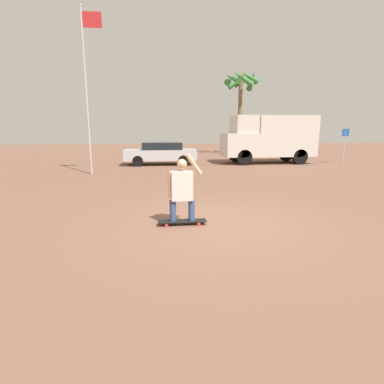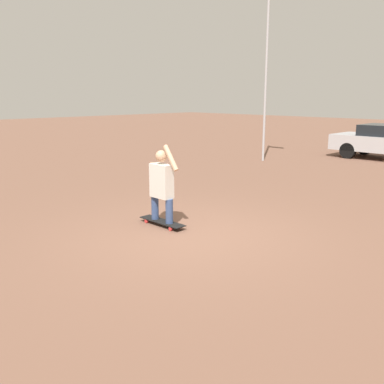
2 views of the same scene
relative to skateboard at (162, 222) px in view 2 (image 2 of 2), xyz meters
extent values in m
plane|color=brown|center=(0.84, -0.03, -0.08)|extent=(80.00, 80.00, 0.00)
cube|color=black|center=(0.00, 0.00, 0.01)|extent=(1.06, 0.25, 0.02)
cylinder|color=red|center=(-0.35, -0.11, -0.04)|extent=(0.07, 0.03, 0.07)
cylinder|color=red|center=(-0.35, 0.11, -0.04)|extent=(0.07, 0.03, 0.07)
cylinder|color=red|center=(0.35, -0.11, -0.04)|extent=(0.07, 0.03, 0.07)
cylinder|color=red|center=(0.35, 0.11, -0.04)|extent=(0.07, 0.03, 0.07)
cylinder|color=#384C7A|center=(-0.20, 0.00, 0.24)|extent=(0.14, 0.14, 0.46)
cylinder|color=#384C7A|center=(0.20, 0.00, 0.24)|extent=(0.14, 0.14, 0.46)
cube|color=silver|center=(0.00, 0.00, 0.79)|extent=(0.45, 0.22, 0.63)
sphere|color=tan|center=(0.00, 0.00, 1.26)|extent=(0.22, 0.22, 0.22)
cylinder|color=tan|center=(-0.26, 0.00, 0.83)|extent=(0.09, 0.09, 0.56)
cylinder|color=tan|center=(0.26, 0.00, 1.25)|extent=(0.36, 0.09, 0.47)
cylinder|color=black|center=(-1.54, 11.05, 0.23)|extent=(0.61, 0.22, 0.61)
cylinder|color=black|center=(-1.54, 12.63, 0.23)|extent=(0.61, 0.22, 0.61)
cylinder|color=#B7B7BC|center=(-3.54, 8.18, 3.50)|extent=(0.09, 0.09, 7.14)
camera|label=1|loc=(-0.56, -6.27, 1.96)|focal=28.00mm
camera|label=2|loc=(5.90, -5.13, 2.35)|focal=40.00mm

